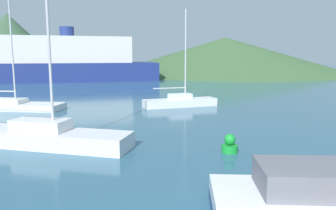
% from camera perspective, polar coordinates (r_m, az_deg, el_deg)
% --- Properties ---
extents(sailboat_inner, '(6.12, 2.27, 7.65)m').
position_cam_1_polar(sailboat_inner, '(26.35, 2.12, 0.69)').
color(sailboat_inner, white).
rests_on(sailboat_inner, ground_plane).
extents(sailboat_middle, '(8.29, 5.19, 9.29)m').
position_cam_1_polar(sailboat_middle, '(15.97, -21.13, -4.95)').
color(sailboat_middle, silver).
rests_on(sailboat_middle, ground_plane).
extents(sailboat_outer, '(8.72, 4.83, 10.57)m').
position_cam_1_polar(sailboat_outer, '(27.82, -26.06, 0.10)').
color(sailboat_outer, white).
rests_on(sailboat_outer, ground_plane).
extents(ferry_distant, '(28.72, 10.68, 8.59)m').
position_cam_1_polar(ferry_distant, '(55.79, -16.99, 7.23)').
color(ferry_distant, navy).
rests_on(ferry_distant, ground_plane).
extents(buoy_marker, '(0.69, 0.69, 0.80)m').
position_cam_1_polar(buoy_marker, '(14.24, 10.71, -6.79)').
color(buoy_marker, green).
rests_on(buoy_marker, ground_plane).
extents(hill_west, '(27.31, 27.31, 13.52)m').
position_cam_1_polar(hill_west, '(84.25, -26.01, 9.60)').
color(hill_west, '#38563D').
rests_on(hill_west, ground_plane).
extents(hill_central, '(55.82, 55.82, 8.25)m').
position_cam_1_polar(hill_central, '(79.67, 9.93, 8.54)').
color(hill_central, '#3D6038').
rests_on(hill_central, ground_plane).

